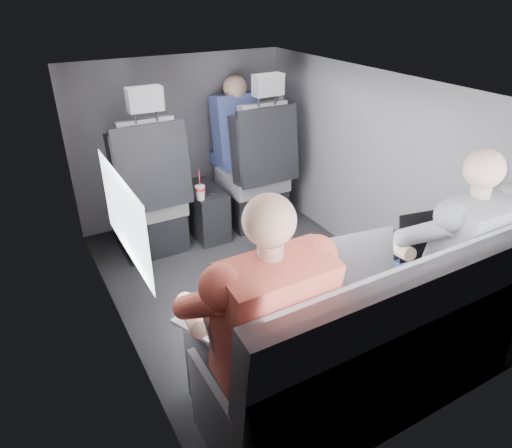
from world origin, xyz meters
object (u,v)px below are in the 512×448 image
soda_cup (200,192)px  laptop_black (412,239)px  front_seat_left (150,202)px  passenger_rear_right (443,256)px  center_console (205,211)px  passenger_front_right (236,131)px  front_seat_right (256,179)px  laptop_silver (339,267)px  passenger_rear_left (254,326)px  rear_bench (372,351)px  laptop_white (228,311)px

soda_cup → laptop_black: 1.61m
front_seat_left → soda_cup: (0.35, -0.14, 0.06)m
passenger_rear_right → center_console: bearing=105.3°
center_console → soda_cup: 0.33m
passenger_rear_right → passenger_front_right: (-0.09, 2.06, 0.12)m
soda_cup → passenger_rear_right: 1.78m
center_console → laptop_black: (0.48, -1.66, 0.43)m
front_seat_right → passenger_rear_right: bearing=-88.3°
laptop_silver → passenger_rear_left: (-0.56, -0.17, -0.00)m
front_seat_right → passenger_front_right: (-0.04, 0.26, 0.35)m
center_console → laptop_black: laptop_black is taller
front_seat_right → rear_bench: 1.96m
front_seat_right → passenger_front_right: size_ratio=1.66×
front_seat_left → laptop_black: front_seat_left is taller
laptop_white → passenger_rear_right: passenger_rear_right is taller
passenger_rear_right → passenger_rear_left: bearing=-180.0°
rear_bench → laptop_black: bearing=29.9°
passenger_front_right → front_seat_right: bearing=-81.2°
soda_cup → laptop_silver: laptop_silver is taller
laptop_white → soda_cup: bearing=70.9°
front_seat_right → passenger_rear_right: front_seat_right is taller
front_seat_right → passenger_front_right: 0.43m
rear_bench → laptop_white: 0.75m
laptop_black → passenger_front_right: (-0.07, 1.88, 0.11)m
rear_bench → laptop_black: rear_bench is taller
laptop_silver → passenger_rear_left: passenger_rear_left is taller
front_seat_right → laptop_white: front_seat_right is taller
front_seat_left → laptop_black: size_ratio=3.16×
passenger_rear_right → passenger_front_right: 2.07m
rear_bench → passenger_front_right: (0.41, 2.16, 0.44)m
rear_bench → passenger_rear_right: size_ratio=1.32×
passenger_rear_left → passenger_rear_right: bearing=0.0°
laptop_white → passenger_rear_left: 0.14m
soda_cup → passenger_front_right: bearing=37.7°
front_seat_right → laptop_white: size_ratio=2.80×
laptop_silver → laptop_black: 0.51m
center_console → passenger_front_right: 0.72m
laptop_white → passenger_rear_left: bearing=-69.6°
laptop_white → passenger_front_right: 2.20m
front_seat_left → center_console: 0.49m
passenger_front_right → passenger_rear_left: bearing=-115.6°
laptop_black → passenger_rear_left: size_ratio=0.32×
rear_bench → passenger_rear_right: 0.60m
laptop_silver → passenger_rear_right: (0.53, -0.17, -0.01)m
center_console → laptop_black: size_ratio=1.20×
front_seat_right → laptop_silver: bearing=-106.1°
soda_cup → laptop_white: bearing=-109.1°
front_seat_right → rear_bench: front_seat_right is taller
laptop_black → rear_bench: bearing=-150.1°
laptop_white → passenger_rear_right: 1.14m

